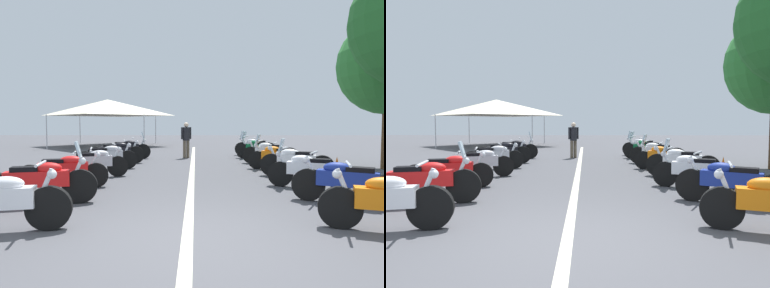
% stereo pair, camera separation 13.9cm
% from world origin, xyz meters
% --- Properties ---
extents(ground_plane, '(80.00, 80.00, 0.00)m').
position_xyz_m(ground_plane, '(0.00, 0.00, 0.00)').
color(ground_plane, '#4C4C51').
extents(lane_centre_stripe, '(23.04, 0.16, 0.01)m').
position_xyz_m(lane_centre_stripe, '(6.19, 0.00, 0.00)').
color(lane_centre_stripe, beige).
rests_on(lane_centre_stripe, ground_plane).
extents(motorcycle_left_row_1, '(0.83, 2.16, 1.22)m').
position_xyz_m(motorcycle_left_row_1, '(2.00, 2.87, 0.48)').
color(motorcycle_left_row_1, black).
rests_on(motorcycle_left_row_1, ground_plane).
extents(motorcycle_left_row_2, '(0.81, 2.06, 0.98)m').
position_xyz_m(motorcycle_left_row_2, '(3.63, 3.04, 0.45)').
color(motorcycle_left_row_2, black).
rests_on(motorcycle_left_row_2, ground_plane).
extents(motorcycle_left_row_3, '(0.92, 1.91, 0.98)m').
position_xyz_m(motorcycle_left_row_3, '(5.28, 2.82, 0.45)').
color(motorcycle_left_row_3, black).
rests_on(motorcycle_left_row_3, ground_plane).
extents(motorcycle_left_row_4, '(0.78, 2.03, 1.00)m').
position_xyz_m(motorcycle_left_row_4, '(7.05, 2.90, 0.46)').
color(motorcycle_left_row_4, black).
rests_on(motorcycle_left_row_4, ground_plane).
extents(motorcycle_left_row_5, '(0.74, 2.17, 1.02)m').
position_xyz_m(motorcycle_left_row_5, '(8.64, 2.96, 0.47)').
color(motorcycle_left_row_5, black).
rests_on(motorcycle_left_row_5, ground_plane).
extents(motorcycle_left_row_6, '(0.67, 2.15, 1.22)m').
position_xyz_m(motorcycle_left_row_6, '(10.40, 2.92, 0.47)').
color(motorcycle_left_row_6, black).
rests_on(motorcycle_left_row_6, ground_plane).
extents(motorcycle_right_row_1, '(1.18, 1.88, 1.01)m').
position_xyz_m(motorcycle_right_row_1, '(2.10, -3.01, 0.46)').
color(motorcycle_right_row_1, black).
rests_on(motorcycle_right_row_1, ground_plane).
extents(motorcycle_right_row_2, '(1.01, 1.89, 1.20)m').
position_xyz_m(motorcycle_right_row_2, '(3.74, -2.83, 0.46)').
color(motorcycle_right_row_2, black).
rests_on(motorcycle_right_row_2, ground_plane).
extents(motorcycle_right_row_3, '(0.98, 1.99, 1.01)m').
position_xyz_m(motorcycle_right_row_3, '(5.42, -3.02, 0.47)').
color(motorcycle_right_row_3, black).
rests_on(motorcycle_right_row_3, ground_plane).
extents(motorcycle_right_row_4, '(1.01, 1.90, 1.20)m').
position_xyz_m(motorcycle_right_row_4, '(6.93, -2.84, 0.46)').
color(motorcycle_right_row_4, black).
rests_on(motorcycle_right_row_4, ground_plane).
extents(motorcycle_right_row_5, '(0.98, 2.05, 1.01)m').
position_xyz_m(motorcycle_right_row_5, '(8.58, -2.96, 0.46)').
color(motorcycle_right_row_5, black).
rests_on(motorcycle_right_row_5, ground_plane).
extents(motorcycle_right_row_6, '(1.15, 1.82, 1.22)m').
position_xyz_m(motorcycle_right_row_6, '(10.37, -2.83, 0.47)').
color(motorcycle_right_row_6, black).
rests_on(motorcycle_right_row_6, ground_plane).
extents(motorcycle_right_row_7, '(0.91, 1.94, 1.21)m').
position_xyz_m(motorcycle_right_row_7, '(11.88, -2.97, 0.47)').
color(motorcycle_right_row_7, black).
rests_on(motorcycle_right_row_7, ground_plane).
extents(traffic_cone_0, '(0.36, 0.36, 0.61)m').
position_xyz_m(traffic_cone_0, '(5.35, -4.19, 0.29)').
color(traffic_cone_0, orange).
rests_on(traffic_cone_0, ground_plane).
extents(bystander_0, '(0.33, 0.46, 1.61)m').
position_xyz_m(bystander_0, '(10.85, 0.31, 0.94)').
color(bystander_0, brown).
rests_on(bystander_0, ground_plane).
extents(event_tent, '(6.55, 6.55, 3.20)m').
position_xyz_m(event_tent, '(18.84, 5.93, 2.65)').
color(event_tent, beige).
rests_on(event_tent, ground_plane).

